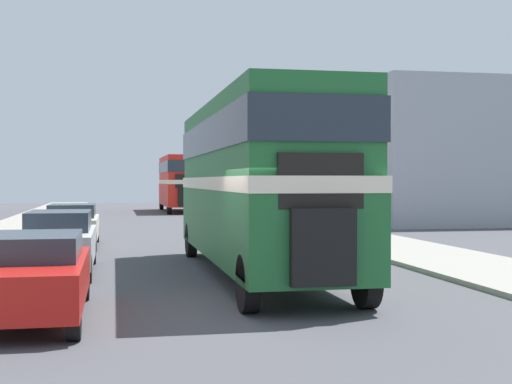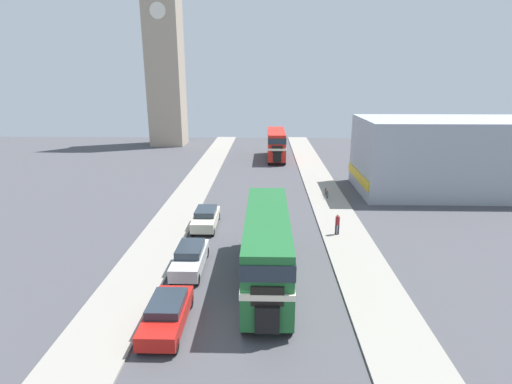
# 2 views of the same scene
# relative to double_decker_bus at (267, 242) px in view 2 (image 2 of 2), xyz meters

# --- Properties ---
(ground_plane) EXTENTS (120.00, 120.00, 0.00)m
(ground_plane) POSITION_rel_double_decker_bus_xyz_m (-0.90, -4.16, -2.45)
(ground_plane) COLOR #47474C
(sidewalk_right) EXTENTS (3.50, 120.00, 0.12)m
(sidewalk_right) POSITION_rel_double_decker_bus_xyz_m (5.85, -4.16, -2.39)
(sidewalk_right) COLOR gray
(sidewalk_right) RESTS_ON ground_plane
(sidewalk_left) EXTENTS (3.50, 120.00, 0.12)m
(sidewalk_left) POSITION_rel_double_decker_bus_xyz_m (-7.65, -4.16, -2.39)
(sidewalk_left) COLOR gray
(sidewalk_left) RESTS_ON ground_plane
(double_decker_bus) EXTENTS (2.45, 11.22, 4.12)m
(double_decker_bus) POSITION_rel_double_decker_bus_xyz_m (0.00, 0.00, 0.00)
(double_decker_bus) COLOR #1E602D
(double_decker_bus) RESTS_ON ground_plane
(bus_distant) EXTENTS (2.40, 9.89, 4.03)m
(bus_distant) POSITION_rel_double_decker_bus_xyz_m (1.35, 35.45, -0.05)
(bus_distant) COLOR red
(bus_distant) RESTS_ON ground_plane
(car_parked_near) EXTENTS (1.76, 4.41, 1.40)m
(car_parked_near) POSITION_rel_double_decker_bus_xyz_m (-4.70, -4.47, -1.71)
(car_parked_near) COLOR red
(car_parked_near) RESTS_ON ground_plane
(car_parked_mid) EXTENTS (1.69, 4.59, 1.53)m
(car_parked_mid) POSITION_rel_double_decker_bus_xyz_m (-4.68, 1.42, -1.66)
(car_parked_mid) COLOR silver
(car_parked_mid) RESTS_ON ground_plane
(car_parked_far) EXTENTS (1.73, 4.43, 1.47)m
(car_parked_far) POSITION_rel_double_decker_bus_xyz_m (-4.77, 8.57, -1.68)
(car_parked_far) COLOR beige
(car_parked_far) RESTS_ON ground_plane
(pedestrian_walking) EXTENTS (0.32, 0.32, 1.58)m
(pedestrian_walking) POSITION_rel_double_decker_bus_xyz_m (5.21, 7.02, -1.43)
(pedestrian_walking) COLOR #282833
(pedestrian_walking) RESTS_ON sidewalk_right
(bicycle_on_pavement) EXTENTS (0.05, 1.76, 0.78)m
(bicycle_on_pavement) POSITION_rel_double_decker_bus_xyz_m (5.84, 16.70, -1.97)
(bicycle_on_pavement) COLOR black
(bicycle_on_pavement) RESTS_ON sidewalk_right
(church_tower) EXTENTS (5.74, 5.74, 37.72)m
(church_tower) POSITION_rel_double_decker_bus_xyz_m (-16.77, 47.75, 16.82)
(church_tower) COLOR tan
(church_tower) RESTS_ON ground_plane
(shop_building_block) EXTENTS (18.09, 9.33, 7.41)m
(shop_building_block) POSITION_rel_double_decker_bus_xyz_m (18.35, 19.11, 1.26)
(shop_building_block) COLOR #999EA8
(shop_building_block) RESTS_ON ground_plane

